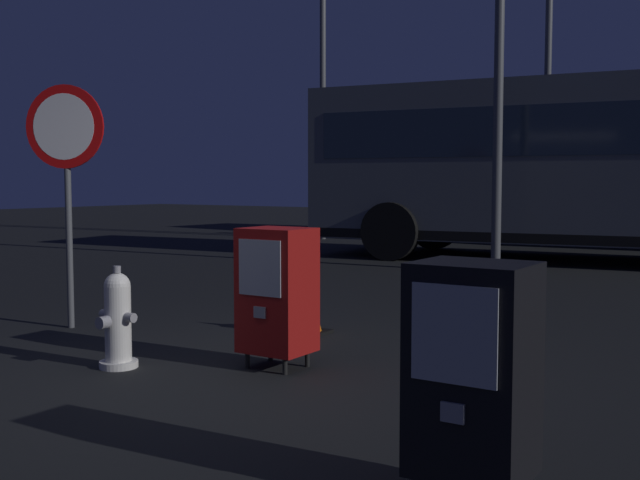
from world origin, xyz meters
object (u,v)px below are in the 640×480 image
object	(u,v)px
stop_sign	(66,154)
bus_near	(628,160)
traffic_cone	(306,305)
street_light_near_left	(323,63)
bus_far	(605,165)
street_light_far_right	(500,15)
fire_hydrant	(118,320)
newspaper_box_primary	(473,369)
newspaper_box_secondary	(277,290)
street_light_near_right	(549,21)

from	to	relation	value
stop_sign	bus_near	xyz separation A→B (m)	(3.05, 8.81, 0.11)
traffic_cone	street_light_near_left	xyz separation A→B (m)	(-6.10, 9.65, 3.82)
stop_sign	bus_near	size ratio (longest dim) A/B	0.21
bus_far	bus_near	bearing A→B (deg)	-66.23
traffic_cone	bus_far	bearing A→B (deg)	91.78
bus_near	street_light_far_right	bearing A→B (deg)	-126.05
fire_hydrant	traffic_cone	distance (m)	1.84
street_light_near_left	street_light_far_right	bearing A→B (deg)	-36.12
newspaper_box_primary	stop_sign	bearing A→B (deg)	160.22
newspaper_box_secondary	street_light_far_right	bearing A→B (deg)	96.98
newspaper_box_primary	street_light_near_left	xyz separation A→B (m)	(-8.73, 12.28, 3.51)
stop_sign	newspaper_box_secondary	bearing A→B (deg)	-4.34
fire_hydrant	bus_far	size ratio (longest dim) A/B	0.07
traffic_cone	bus_near	bearing A→B (deg)	82.32
newspaper_box_primary	stop_sign	size ratio (longest dim) A/B	0.46
newspaper_box_secondary	bus_far	world-z (taller)	bus_far
fire_hydrant	street_light_near_left	bearing A→B (deg)	116.32
fire_hydrant	traffic_cone	world-z (taller)	fire_hydrant
street_light_near_right	newspaper_box_primary	bearing A→B (deg)	-74.04
newspaper_box_primary	bus_near	size ratio (longest dim) A/B	0.09
stop_sign	street_light_near_right	xyz separation A→B (m)	(0.90, 11.36, 3.01)
newspaper_box_secondary	street_light_near_right	size ratio (longest dim) A/B	0.13
stop_sign	street_light_near_right	size ratio (longest dim) A/B	0.28
street_light_near_left	street_light_far_right	xyz separation A→B (m)	(5.83, -4.25, -0.32)
bus_near	bus_far	xyz separation A→B (m)	(-1.45, 4.63, 0.00)
street_light_near_right	newspaper_box_secondary	bearing A→B (deg)	-82.01
fire_hydrant	newspaper_box_primary	size ratio (longest dim) A/B	0.73
bus_far	street_light_near_left	bearing A→B (deg)	-147.27
fire_hydrant	street_light_far_right	bearing A→B (deg)	88.67
fire_hydrant	bus_far	world-z (taller)	bus_far
street_light_near_left	stop_sign	bearing A→B (deg)	-68.86
bus_far	street_light_near_right	bearing A→B (deg)	-102.12
newspaper_box_secondary	bus_near	distance (m)	9.09
traffic_cone	stop_sign	bearing A→B (deg)	-154.21
stop_sign	street_light_far_right	xyz separation A→B (m)	(1.72, 6.36, 2.16)
bus_far	traffic_cone	bearing A→B (deg)	-81.79
fire_hydrant	newspaper_box_primary	xyz separation A→B (m)	(3.07, -0.84, 0.22)
newspaper_box_secondary	street_light_far_right	world-z (taller)	street_light_far_right
street_light_far_right	bus_near	bearing A→B (deg)	61.53
street_light_near_left	street_light_near_right	bearing A→B (deg)	8.40
stop_sign	newspaper_box_primary	bearing A→B (deg)	-19.78
street_light_near_right	stop_sign	bearing A→B (deg)	-94.56
stop_sign	traffic_cone	bearing A→B (deg)	25.79
stop_sign	bus_near	bearing A→B (deg)	70.91
bus_far	street_light_far_right	distance (m)	7.37
stop_sign	street_light_near_left	xyz separation A→B (m)	(-4.10, 10.62, 2.48)
street_light_far_right	newspaper_box_primary	bearing A→B (deg)	-70.11
fire_hydrant	newspaper_box_primary	distance (m)	3.19
street_light_far_right	newspaper_box_secondary	bearing A→B (deg)	-83.02
bus_near	street_light_near_left	xyz separation A→B (m)	(-7.15, 1.81, 2.37)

